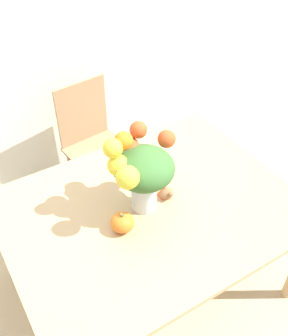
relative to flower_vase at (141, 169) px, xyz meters
name	(u,v)px	position (x,y,z in m)	size (l,w,h in m)	color
ground_plane	(149,283)	(0.03, -0.04, -1.00)	(12.00, 12.00, 0.00)	tan
wall_back	(42,14)	(0.03, 1.30, 0.35)	(8.00, 0.06, 2.70)	silver
dining_table	(150,216)	(0.03, -0.04, -0.33)	(1.54, 1.17, 0.74)	tan
flower_vase	(141,169)	(0.00, 0.00, 0.00)	(0.42, 0.34, 0.46)	silver
pumpkin	(122,222)	(-0.17, -0.09, -0.21)	(0.12, 0.12, 0.11)	orange
turkey_figurine	(166,192)	(0.15, -0.01, -0.23)	(0.08, 0.11, 0.07)	#936642
dining_chair_near_window	(94,144)	(0.13, 0.90, -0.50)	(0.46, 0.46, 0.96)	#9E7A56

